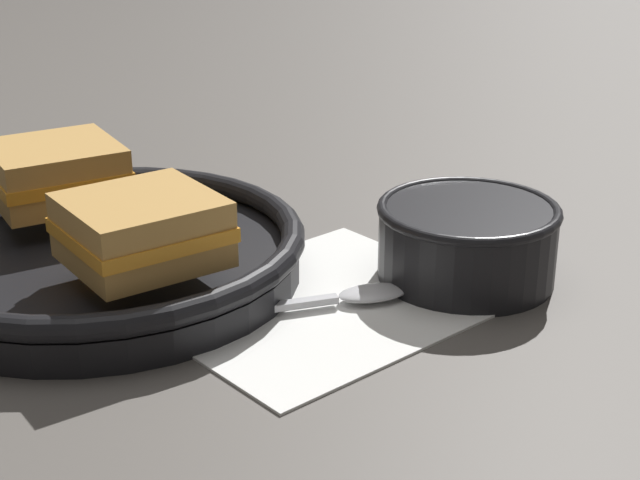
# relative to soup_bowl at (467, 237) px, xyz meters

# --- Properties ---
(ground_plane) EXTENTS (4.00, 4.00, 0.00)m
(ground_plane) POSITION_rel_soup_bowl_xyz_m (-0.08, 0.08, -0.03)
(ground_plane) COLOR #56514C
(napkin) EXTENTS (0.23, 0.20, 0.00)m
(napkin) POSITION_rel_soup_bowl_xyz_m (-0.11, 0.04, -0.03)
(napkin) COLOR white
(napkin) RESTS_ON ground_plane
(soup_bowl) EXTENTS (0.14, 0.14, 0.06)m
(soup_bowl) POSITION_rel_soup_bowl_xyz_m (0.00, 0.00, 0.00)
(soup_bowl) COLOR black
(soup_bowl) RESTS_ON ground_plane
(spoon) EXTENTS (0.16, 0.08, 0.01)m
(spoon) POSITION_rel_soup_bowl_xyz_m (-0.10, 0.02, -0.03)
(spoon) COLOR silver
(spoon) RESTS_ON napkin
(skillet) EXTENTS (0.43, 0.31, 0.04)m
(skillet) POSITION_rel_soup_bowl_xyz_m (-0.21, 0.18, -0.01)
(skillet) COLOR black
(skillet) RESTS_ON ground_plane
(sandwich_near_left) EXTENTS (0.11, 0.11, 0.05)m
(sandwich_near_left) POSITION_rel_soup_bowl_xyz_m (-0.21, 0.25, 0.03)
(sandwich_near_left) COLOR #C18E47
(sandwich_near_left) RESTS_ON skillet
(sandwich_near_right) EXTENTS (0.11, 0.10, 0.05)m
(sandwich_near_right) POSITION_rel_soup_bowl_xyz_m (-0.22, 0.10, 0.03)
(sandwich_near_right) COLOR #C18E47
(sandwich_near_right) RESTS_ON skillet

